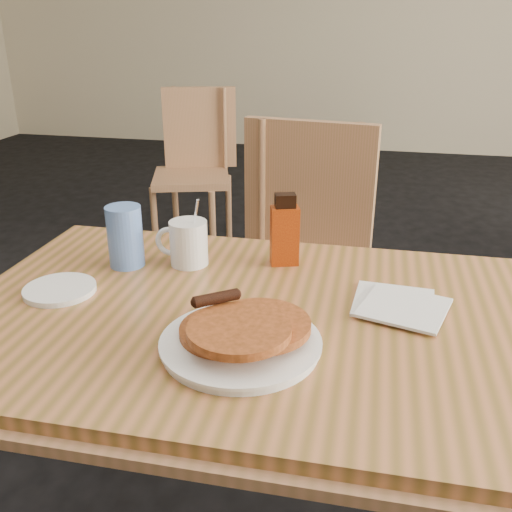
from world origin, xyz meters
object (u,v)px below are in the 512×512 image
at_px(main_table, 247,330).
at_px(pancake_plate, 241,337).
at_px(chair_main_far, 302,247).
at_px(blue_tumbler, 125,236).
at_px(chair_wall_extra, 196,156).
at_px(syrup_bottle, 285,232).
at_px(coffee_mug, 187,242).

height_order(main_table, pancake_plate, pancake_plate).
relative_size(chair_main_far, blue_tumbler, 6.92).
relative_size(chair_wall_extra, pancake_plate, 3.26).
bearing_deg(blue_tumbler, pancake_plate, -40.51).
bearing_deg(syrup_bottle, chair_main_far, 74.93).
xyz_separation_m(chair_main_far, syrup_bottle, (0.03, -0.52, 0.24)).
relative_size(main_table, pancake_plate, 4.27).
xyz_separation_m(main_table, chair_wall_extra, (-0.80, 2.09, -0.16)).
bearing_deg(pancake_plate, coffee_mug, 122.23).
height_order(chair_main_far, blue_tumbler, chair_main_far).
xyz_separation_m(chair_main_far, chair_wall_extra, (-0.80, 1.33, -0.04)).
relative_size(main_table, chair_main_far, 1.23).
bearing_deg(syrup_bottle, chair_wall_extra, 96.16).
height_order(chair_wall_extra, syrup_bottle, syrup_bottle).
relative_size(main_table, chair_wall_extra, 1.31).
xyz_separation_m(pancake_plate, blue_tumbler, (-0.34, 0.29, 0.05)).
xyz_separation_m(main_table, coffee_mug, (-0.19, 0.20, 0.10)).
distance_m(chair_wall_extra, blue_tumbler, 2.01).
bearing_deg(chair_wall_extra, blue_tumbler, -93.29).
height_order(coffee_mug, blue_tumbler, coffee_mug).
bearing_deg(chair_wall_extra, coffee_mug, -89.26).
bearing_deg(chair_main_far, main_table, -81.90).
bearing_deg(pancake_plate, main_table, 99.35).
bearing_deg(chair_wall_extra, syrup_bottle, -82.98).
distance_m(main_table, chair_main_far, 0.77).
bearing_deg(blue_tumbler, main_table, -26.14).
distance_m(pancake_plate, blue_tumbler, 0.46).
distance_m(chair_main_far, blue_tumbler, 0.73).
bearing_deg(chair_main_far, blue_tumbler, -109.94).
xyz_separation_m(chair_wall_extra, pancake_plate, (0.82, -2.23, 0.23)).
height_order(main_table, chair_wall_extra, chair_wall_extra).
bearing_deg(syrup_bottle, coffee_mug, 174.85).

